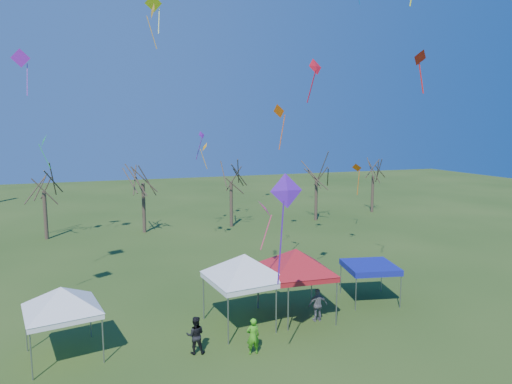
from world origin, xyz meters
The scene contains 25 objects.
ground centered at (0.00, 0.00, 0.00)m, with size 140.00×140.00×0.00m, color #274716.
tree_1 centered at (-10.77, 24.65, 5.79)m, with size 3.42×3.42×7.54m.
tree_2 centered at (-2.37, 24.38, 6.29)m, with size 3.71×3.71×8.18m.
tree_3 centered at (6.03, 24.04, 6.08)m, with size 3.59×3.59×7.91m.
tree_4 centered at (15.36, 24.00, 6.06)m, with size 3.58×3.58×7.89m.
tree_5 centered at (23.72, 26.07, 5.73)m, with size 3.39×3.39×7.46m.
tent_white_west centered at (-8.21, 1.53, 2.90)m, with size 4.00×4.00×3.59m.
tent_white_mid centered at (0.06, 1.97, 3.38)m, with size 4.71×4.71×4.18m.
tent_red centered at (2.83, 2.01, 3.38)m, with size 4.73×4.73×4.18m.
tent_blue centered at (7.70, 2.61, 1.95)m, with size 3.20×3.20×2.13m.
person_dark centered at (-2.86, -0.07, 0.83)m, with size 0.81×0.63×1.66m, color black.
person_grey centered at (3.67, 1.11, 0.85)m, with size 1.00×0.42×1.70m, color slate.
person_green centered at (-0.54, -0.95, 0.80)m, with size 0.59×0.39×1.61m, color #41A61A.
kite_2 centered at (-11.31, 20.07, 14.80)m, with size 1.40×0.74×3.47m.
kite_19 centered at (1.73, 17.02, 8.18)m, with size 0.58×0.83×2.18m.
kite_22 centered at (3.01, 23.40, 8.96)m, with size 1.00×0.95×2.68m.
kite_27 centered at (4.26, 2.98, 12.78)m, with size 0.99×0.72×2.27m.
kite_9 centered at (6.91, -1.70, 12.70)m, with size 0.81×0.54×1.89m.
kite_13 centered at (-10.34, 22.49, 8.64)m, with size 0.82×1.16×2.88m.
kite_1 centered at (0.76, 0.99, 5.97)m, with size 0.91×1.18×2.36m.
kite_24 centered at (-2.73, 11.81, 16.93)m, with size 0.62×1.07×2.77m.
kite_17 centered at (4.54, 8.38, 10.70)m, with size 0.75×1.01×2.88m.
kite_11 centered at (-2.12, 15.53, 18.38)m, with size 1.40×1.07×2.69m.
kite_5 centered at (-0.20, -3.65, 7.42)m, with size 1.28×0.49×4.17m.
kite_12 centered at (16.94, 18.82, 5.93)m, with size 1.08×1.17×3.06m.
Camera 1 is at (-6.73, -18.49, 9.71)m, focal length 32.00 mm.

